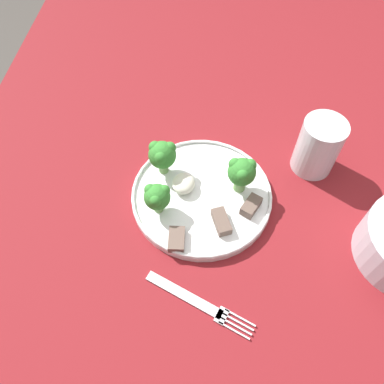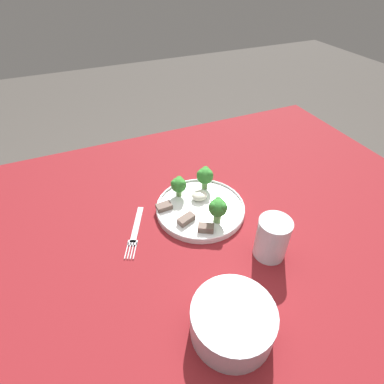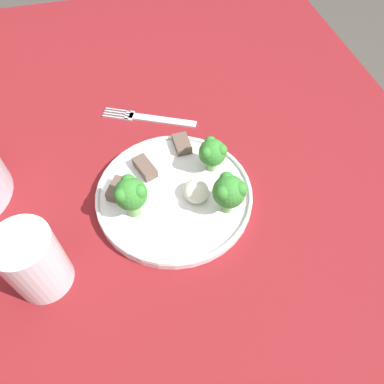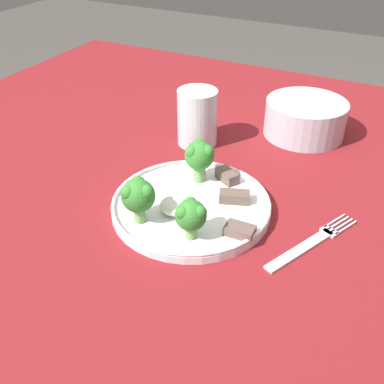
% 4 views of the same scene
% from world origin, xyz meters
% --- Properties ---
extents(ground_plane, '(8.00, 8.00, 0.00)m').
position_xyz_m(ground_plane, '(0.00, 0.00, 0.00)').
color(ground_plane, '#4C4742').
extents(table, '(1.34, 1.12, 0.78)m').
position_xyz_m(table, '(0.00, 0.00, 0.69)').
color(table, maroon).
rests_on(table, ground_plane).
extents(dinner_plate, '(0.24, 0.24, 0.02)m').
position_xyz_m(dinner_plate, '(0.01, -0.10, 0.78)').
color(dinner_plate, white).
rests_on(dinner_plate, table).
extents(fork, '(0.09, 0.17, 0.00)m').
position_xyz_m(fork, '(0.20, -0.10, 0.78)').
color(fork, silver).
rests_on(fork, table).
extents(drinking_glass, '(0.07, 0.07, 0.11)m').
position_xyz_m(drinking_glass, '(-0.08, 0.10, 0.82)').
color(drinking_glass, silver).
rests_on(drinking_glass, table).
extents(broccoli_floret_near_rim_left, '(0.05, 0.05, 0.07)m').
position_xyz_m(broccoli_floret_near_rim_left, '(-0.01, -0.04, 0.83)').
color(broccoli_floret_near_rim_left, '#709E56').
rests_on(broccoli_floret_near_rim_left, dinner_plate).
extents(broccoli_floret_center_left, '(0.04, 0.04, 0.06)m').
position_xyz_m(broccoli_floret_center_left, '(0.05, -0.17, 0.83)').
color(broccoli_floret_center_left, '#709E56').
rests_on(broccoli_floret_center_left, dinner_plate).
extents(broccoli_floret_back_left, '(0.05, 0.05, 0.07)m').
position_xyz_m(broccoli_floret_back_left, '(-0.03, -0.17, 0.83)').
color(broccoli_floret_back_left, '#709E56').
rests_on(broccoli_floret_back_left, dinner_plate).
extents(meat_slice_front_slice, '(0.05, 0.04, 0.02)m').
position_xyz_m(meat_slice_front_slice, '(0.07, -0.07, 0.80)').
color(meat_slice_front_slice, brown).
rests_on(meat_slice_front_slice, dinner_plate).
extents(meat_slice_middle_slice, '(0.04, 0.03, 0.01)m').
position_xyz_m(meat_slice_middle_slice, '(0.10, -0.14, 0.79)').
color(meat_slice_middle_slice, brown).
rests_on(meat_slice_middle_slice, dinner_plate).
extents(meat_slice_rear_slice, '(0.05, 0.04, 0.02)m').
position_xyz_m(meat_slice_rear_slice, '(0.03, -0.02, 0.80)').
color(meat_slice_rear_slice, brown).
rests_on(meat_slice_rear_slice, dinner_plate).
extents(sauce_dollop, '(0.04, 0.04, 0.02)m').
position_xyz_m(sauce_dollop, '(-0.00, -0.13, 0.80)').
color(sauce_dollop, silver).
rests_on(sauce_dollop, dinner_plate).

